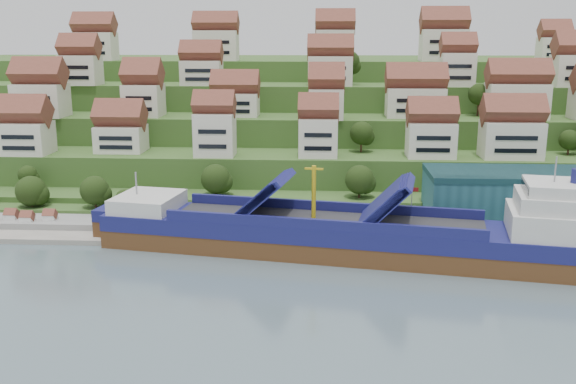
{
  "coord_description": "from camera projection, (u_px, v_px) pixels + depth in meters",
  "views": [
    {
      "loc": [
        1.42,
        -109.95,
        38.15
      ],
      "look_at": [
        -5.96,
        14.0,
        8.0
      ],
      "focal_mm": 40.0,
      "sensor_mm": 36.0,
      "label": 1
    }
  ],
  "objects": [
    {
      "name": "flagpole",
      "position": [
        412.0,
        204.0,
        122.77
      ],
      "size": [
        1.28,
        0.16,
        8.0
      ],
      "color": "gray",
      "rests_on": "quay"
    },
    {
      "name": "hillside_trees",
      "position": [
        283.0,
        136.0,
        152.42
      ],
      "size": [
        140.84,
        62.91,
        31.48
      ],
      "color": "#233913",
      "rests_on": "ground"
    },
    {
      "name": "hillside_village",
      "position": [
        329.0,
        90.0,
        168.66
      ],
      "size": [
        155.78,
        63.6,
        29.24
      ],
      "color": "silver",
      "rests_on": "ground"
    },
    {
      "name": "pebble_beach",
      "position": [
        33.0,
        226.0,
        130.62
      ],
      "size": [
        45.0,
        20.0,
        1.0
      ],
      "primitive_type": "cube",
      "color": "gray",
      "rests_on": "ground"
    },
    {
      "name": "ground",
      "position": [
        316.0,
        254.0,
        115.75
      ],
      "size": [
        300.0,
        300.0,
        0.0
      ],
      "primitive_type": "plane",
      "color": "slate",
      "rests_on": "ground"
    },
    {
      "name": "hillside",
      "position": [
        322.0,
        121.0,
        213.68
      ],
      "size": [
        260.0,
        128.0,
        31.0
      ],
      "color": "#2D4C1E",
      "rests_on": "ground"
    },
    {
      "name": "cargo_ship",
      "position": [
        351.0,
        236.0,
        114.24
      ],
      "size": [
        87.31,
        27.64,
        19.24
      ],
      "rotation": [
        0.0,
        0.0,
        -0.17
      ],
      "color": "#543219",
      "rests_on": "ground"
    },
    {
      "name": "quay",
      "position": [
        417.0,
        226.0,
        128.88
      ],
      "size": [
        180.0,
        14.0,
        2.2
      ],
      "primitive_type": "cube",
      "color": "gray",
      "rests_on": "ground"
    },
    {
      "name": "beach_huts",
      "position": [
        20.0,
        220.0,
        129.14
      ],
      "size": [
        14.4,
        3.7,
        2.2
      ],
      "color": "white",
      "rests_on": "pebble_beach"
    }
  ]
}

